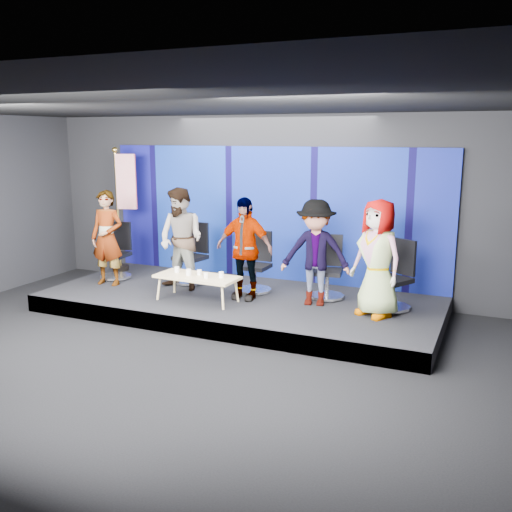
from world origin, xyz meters
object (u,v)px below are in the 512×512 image
object	(u,v)px
panelist_c	(244,249)
mug_b	(189,272)
chair_d	(328,277)
mug_a	(177,269)
mug_c	(199,272)
mug_e	(221,275)
chair_e	(394,287)
chair_c	(256,272)
chair_b	(192,263)
panelist_d	(315,253)
chair_a	(117,260)
coffee_table	(197,278)
mug_d	(206,275)
panelist_b	(181,239)
panelist_e	(378,258)
flag_stand	(124,206)
panelist_a	(107,238)

from	to	relation	value
panelist_c	mug_b	size ratio (longest dim) A/B	16.61
chair_d	mug_a	bearing A→B (deg)	-166.57
mug_c	mug_e	size ratio (longest dim) A/B	0.92
chair_e	chair_c	bearing A→B (deg)	-152.93
chair_b	panelist_d	world-z (taller)	panelist_d
mug_a	chair_a	bearing A→B (deg)	158.93
chair_c	mug_e	distance (m)	0.97
coffee_table	mug_d	xyz separation A→B (m)	(0.21, -0.07, 0.08)
coffee_table	mug_d	distance (m)	0.24
chair_a	mug_b	size ratio (longest dim) A/B	10.38
chair_a	mug_a	distance (m)	1.97
mug_a	mug_e	size ratio (longest dim) A/B	1.01
chair_b	panelist_b	xyz separation A→B (m)	(0.08, -0.50, 0.56)
mug_e	chair_d	bearing A→B (deg)	34.50
panelist_e	chair_c	bearing A→B (deg)	-164.48
panelist_d	chair_d	bearing A→B (deg)	71.73
coffee_table	mug_d	bearing A→B (deg)	-18.94
mug_c	flag_stand	xyz separation A→B (m)	(-2.52, 1.33, 0.87)
chair_d	mug_c	size ratio (longest dim) A/B	11.98
panelist_a	chair_a	bearing A→B (deg)	105.02
chair_a	flag_stand	bearing A→B (deg)	105.17
panelist_a	chair_c	xyz separation A→B (m)	(2.79, 0.67, -0.54)
mug_b	panelist_a	bearing A→B (deg)	170.20
panelist_e	mug_d	xyz separation A→B (m)	(-2.78, -0.50, -0.43)
panelist_a	panelist_c	bearing A→B (deg)	-1.72
chair_b	coffee_table	world-z (taller)	chair_b
mug_b	mug_c	distance (m)	0.19
panelist_e	coffee_table	distance (m)	3.06
chair_a	mug_c	size ratio (longest dim) A/B	12.12
panelist_b	panelist_d	size ratio (longest dim) A/B	1.06
panelist_b	mug_d	bearing A→B (deg)	-28.09
panelist_b	mug_a	xyz separation A→B (m)	(0.19, -0.49, -0.44)
chair_e	mug_b	xyz separation A→B (m)	(-3.34, -0.93, 0.12)
panelist_b	panelist_e	xyz separation A→B (m)	(3.63, -0.14, -0.01)
chair_c	mug_c	world-z (taller)	chair_c
panelist_b	coffee_table	bearing A→B (deg)	-32.80
mug_e	panelist_e	bearing A→B (deg)	8.55
mug_e	panelist_c	bearing A→B (deg)	60.99
chair_a	mug_e	distance (m)	2.83
chair_d	chair_e	size ratio (longest dim) A/B	0.96
mug_b	mug_d	bearing A→B (deg)	-6.87
panelist_c	chair_d	xyz separation A→B (m)	(1.32, 0.64, -0.53)
mug_d	mug_c	bearing A→B (deg)	146.15
mug_a	mug_d	size ratio (longest dim) A/B	1.09
chair_e	mug_e	world-z (taller)	chair_e
chair_a	coffee_table	size ratio (longest dim) A/B	0.75
chair_a	mug_e	bearing A→B (deg)	-20.17
chair_b	mug_d	bearing A→B (deg)	-42.00
chair_b	mug_a	distance (m)	1.04
coffee_table	chair_d	bearing A→B (deg)	29.20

